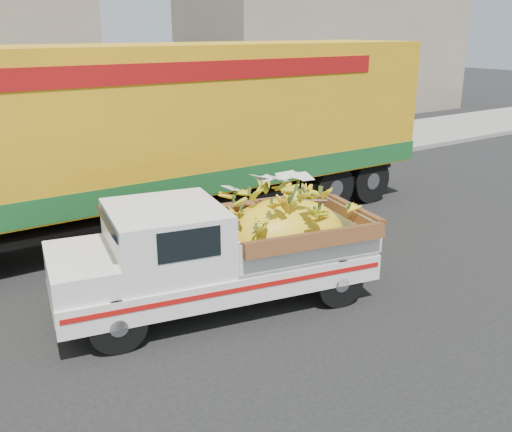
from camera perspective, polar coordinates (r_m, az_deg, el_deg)
ground at (r=10.21m, az=2.67°, el=-5.39°), size 100.00×100.00×0.00m
curb at (r=14.78m, az=-10.76°, el=2.18°), size 60.00×0.25×0.15m
sidewalk at (r=16.66m, az=-13.79°, el=3.77°), size 60.00×4.00×0.14m
building_right at (r=29.59m, az=7.17°, el=16.03°), size 14.00×6.00×6.00m
pickup_truck at (r=8.74m, az=-1.74°, el=-3.13°), size 5.05×2.69×1.68m
semi_trailer at (r=12.01m, az=-8.02°, el=8.65°), size 12.01×2.66×3.80m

